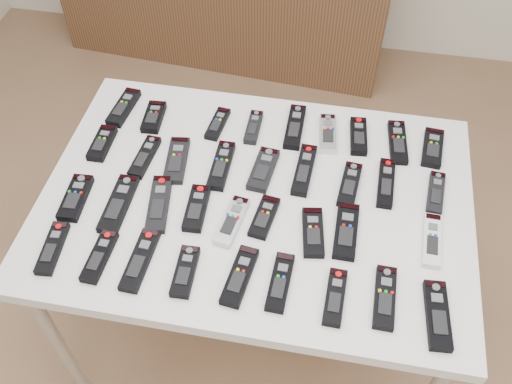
% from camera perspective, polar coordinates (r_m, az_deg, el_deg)
% --- Properties ---
extents(ground, '(4.00, 4.00, 0.00)m').
position_cam_1_polar(ground, '(2.28, 0.15, -14.64)').
color(ground, brown).
rests_on(ground, ground).
extents(table, '(1.25, 0.88, 0.78)m').
position_cam_1_polar(table, '(1.71, -0.00, -1.68)').
color(table, white).
rests_on(table, ground).
extents(remote_0, '(0.07, 0.18, 0.02)m').
position_cam_1_polar(remote_0, '(1.97, -13.09, 8.24)').
color(remote_0, black).
rests_on(remote_0, table).
extents(remote_1, '(0.07, 0.14, 0.02)m').
position_cam_1_polar(remote_1, '(1.91, -10.19, 7.39)').
color(remote_1, black).
rests_on(remote_1, table).
extents(remote_2, '(0.06, 0.15, 0.02)m').
position_cam_1_polar(remote_2, '(1.87, -3.86, 6.82)').
color(remote_2, black).
rests_on(remote_2, table).
extents(remote_3, '(0.04, 0.14, 0.02)m').
position_cam_1_polar(remote_3, '(1.85, -0.25, 6.48)').
color(remote_3, black).
rests_on(remote_3, table).
extents(remote_4, '(0.05, 0.19, 0.02)m').
position_cam_1_polar(remote_4, '(1.86, 3.91, 6.51)').
color(remote_4, black).
rests_on(remote_4, table).
extents(remote_5, '(0.07, 0.17, 0.02)m').
position_cam_1_polar(remote_5, '(1.84, 7.18, 5.80)').
color(remote_5, '#B7B7BC').
rests_on(remote_5, table).
extents(remote_6, '(0.06, 0.16, 0.02)m').
position_cam_1_polar(remote_6, '(1.85, 10.21, 5.51)').
color(remote_6, black).
rests_on(remote_6, table).
extents(remote_7, '(0.07, 0.19, 0.02)m').
position_cam_1_polar(remote_7, '(1.86, 13.98, 4.85)').
color(remote_7, black).
rests_on(remote_7, table).
extents(remote_8, '(0.07, 0.17, 0.02)m').
position_cam_1_polar(remote_8, '(1.87, 17.25, 4.24)').
color(remote_8, black).
rests_on(remote_8, table).
extents(remote_9, '(0.05, 0.14, 0.02)m').
position_cam_1_polar(remote_9, '(1.86, -15.13, 4.73)').
color(remote_9, black).
rests_on(remote_9, table).
extents(remote_10, '(0.06, 0.17, 0.02)m').
position_cam_1_polar(remote_10, '(1.79, -11.07, 3.47)').
color(remote_10, black).
rests_on(remote_10, table).
extents(remote_11, '(0.08, 0.19, 0.02)m').
position_cam_1_polar(remote_11, '(1.76, -7.93, 3.17)').
color(remote_11, black).
rests_on(remote_11, table).
extents(remote_12, '(0.05, 0.19, 0.02)m').
position_cam_1_polar(remote_12, '(1.73, -3.49, 2.67)').
color(remote_12, black).
rests_on(remote_12, table).
extents(remote_13, '(0.08, 0.17, 0.02)m').
position_cam_1_polar(remote_13, '(1.72, 0.74, 2.26)').
color(remote_13, black).
rests_on(remote_13, table).
extents(remote_14, '(0.06, 0.20, 0.02)m').
position_cam_1_polar(remote_14, '(1.72, 4.84, 2.22)').
color(remote_14, black).
rests_on(remote_14, table).
extents(remote_15, '(0.07, 0.17, 0.02)m').
position_cam_1_polar(remote_15, '(1.70, 9.34, 0.73)').
color(remote_15, black).
rests_on(remote_15, table).
extents(remote_16, '(0.05, 0.18, 0.02)m').
position_cam_1_polar(remote_16, '(1.73, 12.87, 0.88)').
color(remote_16, black).
rests_on(remote_16, table).
extents(remote_17, '(0.06, 0.16, 0.02)m').
position_cam_1_polar(remote_17, '(1.74, 17.53, -0.11)').
color(remote_17, black).
rests_on(remote_17, table).
extents(remote_18, '(0.07, 0.17, 0.02)m').
position_cam_1_polar(remote_18, '(1.73, -17.59, -0.54)').
color(remote_18, black).
rests_on(remote_18, table).
extents(remote_19, '(0.06, 0.21, 0.02)m').
position_cam_1_polar(remote_19, '(1.68, -13.57, -1.15)').
color(remote_19, black).
rests_on(remote_19, table).
extents(remote_20, '(0.09, 0.21, 0.02)m').
position_cam_1_polar(remote_20, '(1.66, -9.68, -1.18)').
color(remote_20, black).
rests_on(remote_20, table).
extents(remote_21, '(0.06, 0.16, 0.02)m').
position_cam_1_polar(remote_21, '(1.63, -5.96, -1.62)').
color(remote_21, black).
rests_on(remote_21, table).
extents(remote_22, '(0.07, 0.18, 0.02)m').
position_cam_1_polar(remote_22, '(1.60, -2.43, -2.92)').
color(remote_22, '#B7B7BC').
rests_on(remote_22, table).
extents(remote_23, '(0.07, 0.15, 0.02)m').
position_cam_1_polar(remote_23, '(1.61, 0.84, -2.52)').
color(remote_23, black).
rests_on(remote_23, table).
extents(remote_24, '(0.08, 0.17, 0.02)m').
position_cam_1_polar(remote_24, '(1.58, 5.72, -4.04)').
color(remote_24, black).
rests_on(remote_24, table).
extents(remote_25, '(0.06, 0.19, 0.02)m').
position_cam_1_polar(remote_25, '(1.59, 9.00, -3.88)').
color(remote_25, black).
rests_on(remote_25, table).
extents(remote_26, '(0.05, 0.18, 0.02)m').
position_cam_1_polar(remote_26, '(1.63, 17.16, -4.65)').
color(remote_26, silver).
rests_on(remote_26, table).
extents(remote_27, '(0.06, 0.17, 0.02)m').
position_cam_1_polar(remote_27, '(1.64, -19.68, -5.30)').
color(remote_27, black).
rests_on(remote_27, table).
extents(remote_28, '(0.05, 0.16, 0.02)m').
position_cam_1_polar(remote_28, '(1.58, -15.38, -6.23)').
color(remote_28, black).
rests_on(remote_28, table).
extents(remote_29, '(0.06, 0.20, 0.02)m').
position_cam_1_polar(remote_29, '(1.55, -11.52, -6.68)').
color(remote_29, black).
rests_on(remote_29, table).
extents(remote_30, '(0.06, 0.15, 0.02)m').
position_cam_1_polar(remote_30, '(1.51, -7.10, -7.90)').
color(remote_30, black).
rests_on(remote_30, table).
extents(remote_31, '(0.07, 0.18, 0.02)m').
position_cam_1_polar(remote_31, '(1.49, -1.64, -8.41)').
color(remote_31, black).
rests_on(remote_31, table).
extents(remote_32, '(0.05, 0.17, 0.02)m').
position_cam_1_polar(remote_32, '(1.49, 2.42, -9.00)').
color(remote_32, black).
rests_on(remote_32, table).
extents(remote_33, '(0.05, 0.16, 0.02)m').
position_cam_1_polar(remote_33, '(1.47, 7.90, -10.38)').
color(remote_33, black).
rests_on(remote_33, table).
extents(remote_34, '(0.05, 0.18, 0.02)m').
position_cam_1_polar(remote_34, '(1.50, 12.75, -10.25)').
color(remote_34, black).
rests_on(remote_34, table).
extents(remote_35, '(0.07, 0.19, 0.02)m').
position_cam_1_polar(remote_35, '(1.51, 17.69, -11.65)').
color(remote_35, black).
rests_on(remote_35, table).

